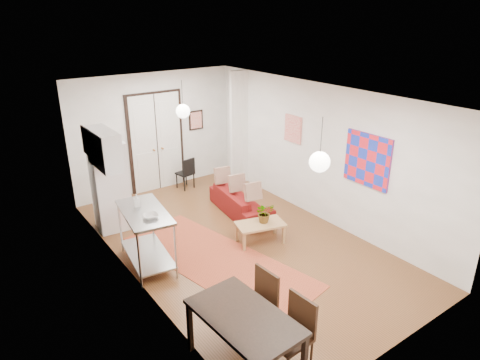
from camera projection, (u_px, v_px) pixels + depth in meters
floor at (238, 243)px, 8.38m from camera, size 7.00×7.00×0.00m
ceiling at (238, 95)px, 7.30m from camera, size 4.20×7.00×0.02m
wall_back at (155, 132)px, 10.48m from camera, size 4.20×0.02×2.90m
wall_front at (404, 257)px, 5.20m from camera, size 4.20×0.02×2.90m
wall_left at (129, 202)px, 6.70m from camera, size 0.02×7.00×2.90m
wall_right at (319, 153)px, 8.98m from camera, size 0.02×7.00×2.90m
double_doors at (157, 143)px, 10.54m from camera, size 1.44×0.06×2.50m
stub_partition at (239, 129)px, 10.77m from camera, size 0.50×0.10×2.90m
wall_cabinet at (104, 149)px, 7.76m from camera, size 0.35×1.00×0.70m
painting_popart at (367, 160)px, 7.95m from camera, size 0.05×1.00×1.00m
painting_abstract at (293, 129)px, 9.44m from camera, size 0.05×0.50×0.60m
poster_back at (196, 120)px, 11.02m from camera, size 0.40×0.03×0.50m
print_left at (87, 141)px, 8.04m from camera, size 0.03×0.44×0.54m
pendant_back at (183, 111)px, 9.05m from camera, size 0.30×0.30×0.80m
pendant_front at (320, 162)px, 6.04m from camera, size 0.30×0.30×0.80m
kilim_rug at (217, 260)px, 7.78m from camera, size 2.18×4.08×0.01m
sofa at (241, 202)px, 9.53m from camera, size 1.92×0.97×0.54m
coffee_table at (260, 226)px, 8.28m from camera, size 1.03×0.74×0.41m
potted_plant at (265, 213)px, 8.24m from camera, size 0.43×0.40×0.40m
kitchen_counter at (146, 229)px, 7.42m from camera, size 0.88×1.46×1.06m
bowl at (151, 216)px, 7.04m from camera, size 0.29×0.29×0.06m
soap_bottle at (137, 200)px, 7.43m from camera, size 0.11×0.12×0.22m
fridge at (110, 186)px, 8.67m from camera, size 0.71×0.71×1.85m
dining_table at (244, 321)px, 5.21m from camera, size 0.92×1.50×0.81m
dining_chair_near at (250, 299)px, 5.83m from camera, size 0.50×0.69×1.00m
dining_chair_far at (284, 328)px, 5.30m from camera, size 0.50×0.69×1.00m
black_side_chair at (183, 170)px, 10.85m from camera, size 0.43×0.43×0.81m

